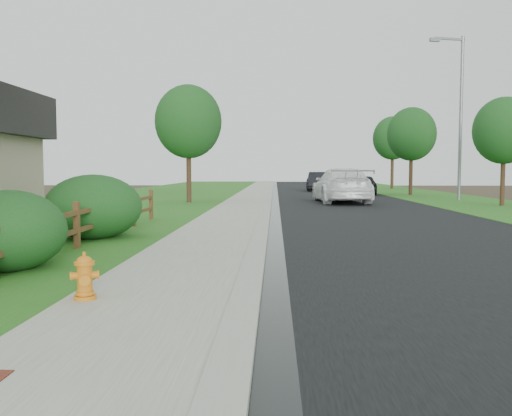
{
  "coord_description": "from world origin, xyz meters",
  "views": [
    {
      "loc": [
        0.79,
        -4.18,
        1.79
      ],
      "look_at": [
        0.46,
        5.31,
        1.13
      ],
      "focal_mm": 38.0,
      "sensor_mm": 36.0,
      "label": 1
    }
  ],
  "objects_px": {
    "white_suv": "(341,185)",
    "ranch_fence": "(55,229)",
    "dark_car_mid": "(363,184)",
    "fire_hydrant": "(85,278)",
    "streetlight": "(458,108)"
  },
  "relations": [
    {
      "from": "white_suv",
      "to": "ranch_fence",
      "type": "bearing_deg",
      "value": 64.33
    },
    {
      "from": "white_suv",
      "to": "dark_car_mid",
      "type": "bearing_deg",
      "value": -108.64
    },
    {
      "from": "fire_hydrant",
      "to": "white_suv",
      "type": "bearing_deg",
      "value": 75.05
    },
    {
      "from": "dark_car_mid",
      "to": "streetlight",
      "type": "height_order",
      "value": "streetlight"
    },
    {
      "from": "ranch_fence",
      "to": "fire_hydrant",
      "type": "distance_m",
      "value": 4.13
    },
    {
      "from": "ranch_fence",
      "to": "dark_car_mid",
      "type": "xyz_separation_m",
      "value": [
        10.8,
        29.22,
        0.13
      ]
    },
    {
      "from": "ranch_fence",
      "to": "streetlight",
      "type": "height_order",
      "value": "streetlight"
    },
    {
      "from": "dark_car_mid",
      "to": "white_suv",
      "type": "bearing_deg",
      "value": 77.13
    },
    {
      "from": "fire_hydrant",
      "to": "ranch_fence",
      "type": "bearing_deg",
      "value": 117.45
    },
    {
      "from": "ranch_fence",
      "to": "streetlight",
      "type": "distance_m",
      "value": 26.73
    },
    {
      "from": "fire_hydrant",
      "to": "dark_car_mid",
      "type": "distance_m",
      "value": 34.07
    },
    {
      "from": "dark_car_mid",
      "to": "fire_hydrant",
      "type": "bearing_deg",
      "value": 77.57
    },
    {
      "from": "ranch_fence",
      "to": "white_suv",
      "type": "relative_size",
      "value": 2.63
    },
    {
      "from": "fire_hydrant",
      "to": "streetlight",
      "type": "distance_m",
      "value": 28.89
    },
    {
      "from": "ranch_fence",
      "to": "dark_car_mid",
      "type": "relative_size",
      "value": 3.96
    }
  ]
}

